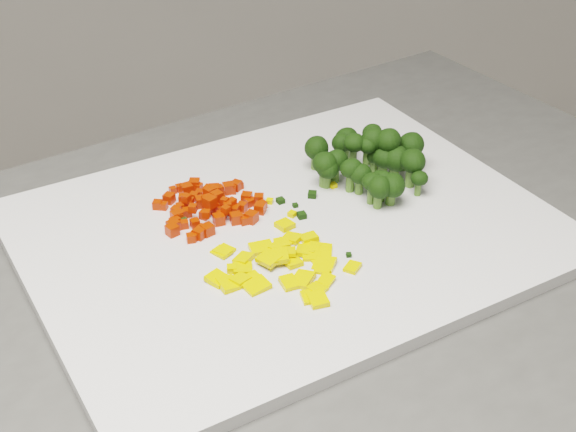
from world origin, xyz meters
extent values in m
cube|color=silver|center=(0.18, 0.64, 0.91)|extent=(0.58, 0.52, 0.01)
cube|color=red|center=(0.08, 0.64, 0.92)|extent=(0.01, 0.01, 0.01)
cube|color=red|center=(0.14, 0.67, 0.92)|extent=(0.01, 0.01, 0.01)
cube|color=red|center=(0.08, 0.66, 0.92)|extent=(0.01, 0.01, 0.01)
cube|color=red|center=(0.11, 0.72, 0.92)|extent=(0.01, 0.01, 0.01)
cube|color=red|center=(0.10, 0.65, 0.92)|extent=(0.01, 0.01, 0.01)
cube|color=red|center=(0.08, 0.67, 0.92)|extent=(0.01, 0.01, 0.01)
cube|color=red|center=(0.09, 0.70, 0.92)|extent=(0.01, 0.01, 0.01)
cube|color=red|center=(0.09, 0.68, 0.93)|extent=(0.01, 0.01, 0.01)
cube|color=red|center=(0.06, 0.69, 0.92)|extent=(0.01, 0.01, 0.01)
cube|color=red|center=(0.12, 0.69, 0.92)|extent=(0.01, 0.01, 0.01)
cube|color=red|center=(0.14, 0.67, 0.92)|extent=(0.01, 0.01, 0.01)
cube|color=red|center=(0.14, 0.67, 0.92)|extent=(0.01, 0.01, 0.01)
cube|color=red|center=(0.16, 0.68, 0.92)|extent=(0.01, 0.01, 0.01)
cube|color=red|center=(0.13, 0.67, 0.92)|extent=(0.01, 0.01, 0.01)
cube|color=red|center=(0.10, 0.63, 0.92)|extent=(0.01, 0.01, 0.01)
cube|color=red|center=(0.09, 0.72, 0.92)|extent=(0.01, 0.01, 0.01)
cube|color=red|center=(0.10, 0.64, 0.92)|extent=(0.01, 0.01, 0.01)
cube|color=red|center=(0.13, 0.70, 0.92)|extent=(0.01, 0.01, 0.01)
cube|color=red|center=(0.10, 0.63, 0.92)|extent=(0.01, 0.01, 0.01)
cube|color=red|center=(0.09, 0.69, 0.92)|extent=(0.01, 0.01, 0.01)
cube|color=red|center=(0.12, 0.65, 0.92)|extent=(0.01, 0.01, 0.01)
cube|color=red|center=(0.09, 0.65, 0.92)|extent=(0.01, 0.01, 0.01)
cube|color=red|center=(0.11, 0.64, 0.92)|extent=(0.01, 0.01, 0.01)
cube|color=red|center=(0.14, 0.71, 0.92)|extent=(0.01, 0.01, 0.01)
cube|color=red|center=(0.09, 0.63, 0.92)|extent=(0.01, 0.01, 0.01)
cube|color=red|center=(0.12, 0.69, 0.93)|extent=(0.01, 0.01, 0.01)
cube|color=red|center=(0.11, 0.70, 0.92)|extent=(0.01, 0.01, 0.01)
cube|color=red|center=(0.15, 0.65, 0.92)|extent=(0.01, 0.01, 0.01)
cube|color=red|center=(0.08, 0.65, 0.92)|extent=(0.01, 0.01, 0.01)
cube|color=red|center=(0.11, 0.69, 0.92)|extent=(0.01, 0.01, 0.01)
cube|color=red|center=(0.12, 0.70, 0.92)|extent=(0.01, 0.01, 0.01)
cube|color=red|center=(0.08, 0.70, 0.92)|extent=(0.01, 0.01, 0.01)
cube|color=red|center=(0.15, 0.71, 0.92)|extent=(0.01, 0.01, 0.01)
cube|color=red|center=(0.12, 0.68, 0.93)|extent=(0.01, 0.01, 0.01)
cube|color=red|center=(0.11, 0.69, 0.92)|extent=(0.01, 0.01, 0.01)
cube|color=red|center=(0.12, 0.66, 0.92)|extent=(0.01, 0.01, 0.01)
cube|color=red|center=(0.10, 0.70, 0.92)|extent=(0.01, 0.01, 0.01)
cube|color=red|center=(0.16, 0.68, 0.92)|extent=(0.01, 0.01, 0.01)
cube|color=red|center=(0.16, 0.67, 0.92)|extent=(0.01, 0.01, 0.01)
cube|color=red|center=(0.14, 0.71, 0.92)|extent=(0.01, 0.01, 0.01)
cube|color=red|center=(0.11, 0.67, 0.93)|extent=(0.01, 0.01, 0.01)
cube|color=red|center=(0.11, 0.65, 0.93)|extent=(0.01, 0.01, 0.01)
cube|color=red|center=(0.12, 0.68, 0.92)|extent=(0.01, 0.01, 0.01)
cube|color=red|center=(0.15, 0.69, 0.92)|extent=(0.01, 0.01, 0.01)
cube|color=red|center=(0.08, 0.68, 0.92)|extent=(0.01, 0.01, 0.01)
cube|color=red|center=(0.12, 0.69, 0.93)|extent=(0.01, 0.01, 0.01)
cube|color=red|center=(0.13, 0.66, 0.92)|extent=(0.01, 0.01, 0.01)
cube|color=red|center=(0.11, 0.68, 0.93)|extent=(0.01, 0.01, 0.01)
cube|color=red|center=(0.09, 0.67, 0.92)|extent=(0.01, 0.01, 0.01)
cube|color=red|center=(0.12, 0.69, 0.93)|extent=(0.01, 0.01, 0.01)
cube|color=red|center=(0.08, 0.72, 0.92)|extent=(0.01, 0.01, 0.01)
cube|color=red|center=(0.12, 0.68, 0.92)|extent=(0.01, 0.01, 0.01)
cube|color=red|center=(0.15, 0.66, 0.92)|extent=(0.01, 0.01, 0.01)
cube|color=red|center=(0.10, 0.66, 0.93)|extent=(0.01, 0.01, 0.01)
cube|color=red|center=(0.14, 0.71, 0.92)|extent=(0.01, 0.01, 0.01)
cube|color=red|center=(0.07, 0.69, 0.92)|extent=(0.01, 0.01, 0.01)
cube|color=red|center=(0.12, 0.67, 0.92)|extent=(0.01, 0.01, 0.01)
cube|color=red|center=(0.11, 0.70, 0.92)|extent=(0.01, 0.01, 0.01)
cube|color=red|center=(0.08, 0.67, 0.92)|extent=(0.01, 0.01, 0.01)
cube|color=red|center=(0.08, 0.66, 0.92)|extent=(0.01, 0.01, 0.01)
cube|color=red|center=(0.14, 0.65, 0.92)|extent=(0.01, 0.01, 0.01)
cube|color=red|center=(0.14, 0.65, 0.92)|extent=(0.01, 0.01, 0.01)
cube|color=red|center=(0.10, 0.72, 0.92)|extent=(0.01, 0.01, 0.01)
cube|color=red|center=(0.11, 0.68, 0.92)|extent=(0.01, 0.01, 0.01)
cube|color=red|center=(0.12, 0.70, 0.92)|extent=(0.01, 0.01, 0.01)
cube|color=red|center=(0.16, 0.67, 0.92)|extent=(0.01, 0.01, 0.01)
cube|color=red|center=(0.15, 0.68, 0.92)|extent=(0.01, 0.01, 0.01)
cube|color=red|center=(0.13, 0.67, 0.93)|extent=(0.01, 0.01, 0.01)
cube|color=red|center=(0.09, 0.68, 0.92)|extent=(0.01, 0.01, 0.01)
cube|color=red|center=(0.11, 0.69, 0.92)|extent=(0.01, 0.01, 0.01)
cube|color=red|center=(0.11, 0.66, 0.92)|extent=(0.01, 0.01, 0.01)
cube|color=red|center=(0.13, 0.67, 0.92)|extent=(0.01, 0.01, 0.01)
cube|color=red|center=(0.14, 0.65, 0.92)|extent=(0.01, 0.01, 0.01)
cube|color=red|center=(0.09, 0.71, 0.92)|extent=(0.01, 0.01, 0.01)
cube|color=red|center=(0.14, 0.65, 0.92)|extent=(0.01, 0.01, 0.01)
cube|color=red|center=(0.14, 0.71, 0.92)|extent=(0.01, 0.01, 0.01)
cube|color=yellow|center=(0.12, 0.56, 0.92)|extent=(0.02, 0.02, 0.01)
cube|color=yellow|center=(0.18, 0.64, 0.92)|extent=(0.02, 0.02, 0.01)
cube|color=yellow|center=(0.21, 0.57, 0.91)|extent=(0.03, 0.03, 0.01)
cube|color=yellow|center=(0.14, 0.59, 0.92)|extent=(0.02, 0.02, 0.01)
cube|color=yellow|center=(0.12, 0.60, 0.91)|extent=(0.02, 0.02, 0.01)
cube|color=yellow|center=(0.17, 0.61, 0.92)|extent=(0.02, 0.02, 0.01)
cube|color=yellow|center=(0.19, 0.52, 0.92)|extent=(0.02, 0.02, 0.01)
cube|color=yellow|center=(0.17, 0.55, 0.92)|extent=(0.02, 0.02, 0.01)
cube|color=yellow|center=(0.11, 0.56, 0.92)|extent=(0.02, 0.02, 0.01)
cube|color=yellow|center=(0.17, 0.58, 0.92)|extent=(0.02, 0.02, 0.01)
cube|color=yellow|center=(0.20, 0.56, 0.91)|extent=(0.02, 0.02, 0.00)
cube|color=yellow|center=(0.20, 0.58, 0.91)|extent=(0.02, 0.02, 0.01)
cube|color=yellow|center=(0.20, 0.55, 0.92)|extent=(0.02, 0.02, 0.01)
cube|color=yellow|center=(0.18, 0.55, 0.92)|extent=(0.03, 0.03, 0.01)
cube|color=yellow|center=(0.16, 0.58, 0.92)|extent=(0.03, 0.03, 0.01)
cube|color=yellow|center=(0.14, 0.55, 0.92)|extent=(0.03, 0.02, 0.01)
cube|color=yellow|center=(0.17, 0.59, 0.92)|extent=(0.02, 0.02, 0.01)
cube|color=yellow|center=(0.19, 0.54, 0.91)|extent=(0.02, 0.02, 0.01)
cube|color=yellow|center=(0.18, 0.58, 0.91)|extent=(0.02, 0.02, 0.01)
cube|color=yellow|center=(0.23, 0.56, 0.91)|extent=(0.02, 0.02, 0.00)
cube|color=yellow|center=(0.19, 0.59, 0.91)|extent=(0.02, 0.02, 0.01)
cube|color=yellow|center=(0.20, 0.61, 0.92)|extent=(0.02, 0.02, 0.01)
cube|color=yellow|center=(0.19, 0.53, 0.91)|extent=(0.02, 0.02, 0.01)
cube|color=yellow|center=(0.13, 0.56, 0.92)|extent=(0.02, 0.02, 0.01)
cube|color=yellow|center=(0.20, 0.60, 0.91)|extent=(0.02, 0.02, 0.01)
cube|color=yellow|center=(0.15, 0.60, 0.92)|extent=(0.02, 0.02, 0.01)
cube|color=yellow|center=(0.13, 0.58, 0.92)|extent=(0.02, 0.02, 0.01)
cube|color=yellow|center=(0.20, 0.59, 0.92)|extent=(0.02, 0.02, 0.01)
cube|color=yellow|center=(0.14, 0.56, 0.91)|extent=(0.02, 0.02, 0.01)
cube|color=yellow|center=(0.18, 0.62, 0.91)|extent=(0.02, 0.02, 0.01)
cube|color=yellow|center=(0.17, 0.60, 0.92)|extent=(0.02, 0.03, 0.01)
cube|color=yellow|center=(0.12, 0.61, 0.91)|extent=(0.02, 0.02, 0.00)
cube|color=yellow|center=(0.21, 0.59, 0.91)|extent=(0.02, 0.02, 0.01)
cube|color=black|center=(0.09, 0.66, 0.92)|extent=(0.01, 0.01, 0.00)
cube|color=black|center=(0.22, 0.69, 0.92)|extent=(0.01, 0.01, 0.01)
cube|color=black|center=(0.24, 0.72, 0.92)|extent=(0.01, 0.01, 0.01)
cube|color=yellow|center=(0.12, 0.58, 0.92)|extent=(0.01, 0.01, 0.01)
cube|color=black|center=(0.23, 0.58, 0.91)|extent=(0.01, 0.01, 0.00)
cube|color=yellow|center=(0.24, 0.70, 0.92)|extent=(0.01, 0.01, 0.00)
cube|color=yellow|center=(0.17, 0.68, 0.92)|extent=(0.01, 0.01, 0.00)
cube|color=yellow|center=(0.19, 0.65, 0.92)|extent=(0.01, 0.01, 0.00)
cube|color=red|center=(0.11, 0.64, 0.91)|extent=(0.01, 0.01, 0.00)
cube|color=black|center=(0.18, 0.68, 0.92)|extent=(0.01, 0.01, 0.00)
cube|color=black|center=(0.20, 0.65, 0.92)|extent=(0.01, 0.01, 0.01)
cube|color=yellow|center=(0.13, 0.69, 0.92)|extent=(0.01, 0.01, 0.00)
cube|color=black|center=(0.20, 0.67, 0.91)|extent=(0.01, 0.01, 0.00)
cube|color=black|center=(0.16, 0.58, 0.92)|extent=(0.01, 0.01, 0.01)
camera|label=1|loc=(0.08, 0.02, 1.34)|focal=50.00mm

